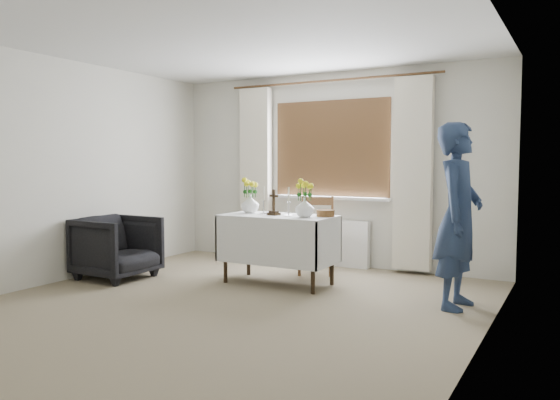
{
  "coord_description": "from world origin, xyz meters",
  "views": [
    {
      "loc": [
        2.88,
        -4.05,
        1.35
      ],
      "look_at": [
        0.1,
        0.94,
        0.95
      ],
      "focal_mm": 35.0,
      "sensor_mm": 36.0,
      "label": 1
    }
  ],
  "objects_px": {
    "person": "(459,216)",
    "altar_table": "(278,250)",
    "flower_vase_right": "(305,207)",
    "wooden_cross": "(274,202)",
    "armchair": "(117,247)",
    "flower_vase_left": "(250,204)",
    "wooden_chair": "(316,235)"
  },
  "relations": [
    {
      "from": "person",
      "to": "altar_table",
      "type": "bearing_deg",
      "value": 92.13
    },
    {
      "from": "flower_vase_right",
      "to": "wooden_cross",
      "type": "bearing_deg",
      "value": 174.45
    },
    {
      "from": "altar_table",
      "to": "wooden_cross",
      "type": "xyz_separation_m",
      "value": [
        -0.05,
        -0.02,
        0.52
      ]
    },
    {
      "from": "altar_table",
      "to": "person",
      "type": "bearing_deg",
      "value": -1.57
    },
    {
      "from": "armchair",
      "to": "flower_vase_left",
      "type": "height_order",
      "value": "flower_vase_left"
    },
    {
      "from": "wooden_cross",
      "to": "wooden_chair",
      "type": "bearing_deg",
      "value": 94.14
    },
    {
      "from": "altar_table",
      "to": "flower_vase_left",
      "type": "relative_size",
      "value": 5.85
    },
    {
      "from": "wooden_chair",
      "to": "person",
      "type": "bearing_deg",
      "value": -43.86
    },
    {
      "from": "wooden_chair",
      "to": "person",
      "type": "relative_size",
      "value": 0.54
    },
    {
      "from": "flower_vase_right",
      "to": "person",
      "type": "bearing_deg",
      "value": 0.04
    },
    {
      "from": "person",
      "to": "flower_vase_left",
      "type": "distance_m",
      "value": 2.35
    },
    {
      "from": "wooden_cross",
      "to": "flower_vase_left",
      "type": "relative_size",
      "value": 1.34
    },
    {
      "from": "altar_table",
      "to": "wooden_cross",
      "type": "relative_size",
      "value": 4.38
    },
    {
      "from": "wooden_chair",
      "to": "flower_vase_left",
      "type": "bearing_deg",
      "value": -150.85
    },
    {
      "from": "altar_table",
      "to": "flower_vase_left",
      "type": "distance_m",
      "value": 0.65
    },
    {
      "from": "flower_vase_left",
      "to": "armchair",
      "type": "bearing_deg",
      "value": -151.14
    },
    {
      "from": "person",
      "to": "flower_vase_left",
      "type": "height_order",
      "value": "person"
    },
    {
      "from": "wooden_chair",
      "to": "armchair",
      "type": "relative_size",
      "value": 1.16
    },
    {
      "from": "flower_vase_left",
      "to": "person",
      "type": "bearing_deg",
      "value": -3.29
    },
    {
      "from": "wooden_chair",
      "to": "person",
      "type": "height_order",
      "value": "person"
    },
    {
      "from": "altar_table",
      "to": "wooden_cross",
      "type": "bearing_deg",
      "value": -162.52
    },
    {
      "from": "flower_vase_right",
      "to": "flower_vase_left",
      "type": "bearing_deg",
      "value": 169.94
    },
    {
      "from": "person",
      "to": "armchair",
      "type": "bearing_deg",
      "value": 103.06
    },
    {
      "from": "flower_vase_left",
      "to": "flower_vase_right",
      "type": "distance_m",
      "value": 0.78
    },
    {
      "from": "wooden_chair",
      "to": "flower_vase_left",
      "type": "relative_size",
      "value": 4.37
    },
    {
      "from": "person",
      "to": "flower_vase_left",
      "type": "xyz_separation_m",
      "value": [
        -2.34,
        0.13,
        0.01
      ]
    },
    {
      "from": "wooden_chair",
      "to": "wooden_cross",
      "type": "bearing_deg",
      "value": -123.71
    },
    {
      "from": "flower_vase_left",
      "to": "flower_vase_right",
      "type": "bearing_deg",
      "value": -10.06
    },
    {
      "from": "altar_table",
      "to": "flower_vase_left",
      "type": "height_order",
      "value": "flower_vase_left"
    },
    {
      "from": "altar_table",
      "to": "armchair",
      "type": "height_order",
      "value": "altar_table"
    },
    {
      "from": "person",
      "to": "flower_vase_right",
      "type": "xyz_separation_m",
      "value": [
        -1.58,
        -0.0,
        0.01
      ]
    },
    {
      "from": "wooden_cross",
      "to": "flower_vase_left",
      "type": "bearing_deg",
      "value": -177.68
    }
  ]
}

